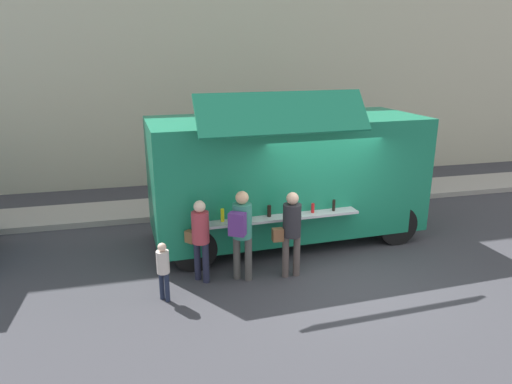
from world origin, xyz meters
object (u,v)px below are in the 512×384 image
at_px(customer_mid_with_backpack, 242,227).
at_px(customer_front_ordering, 291,227).
at_px(child_near_queue, 163,266).
at_px(food_truck_main, 287,174).
at_px(trash_bin, 376,182).
at_px(customer_rear_waiting, 200,234).

bearing_deg(customer_mid_with_backpack, customer_front_ordering, -62.31).
distance_m(customer_mid_with_backpack, child_near_queue, 1.59).
xyz_separation_m(food_truck_main, customer_front_ordering, (-0.49, -1.84, -0.53)).
height_order(trash_bin, customer_front_ordering, customer_front_ordering).
xyz_separation_m(customer_front_ordering, customer_mid_with_backpack, (-0.94, 0.06, 0.07)).
height_order(trash_bin, customer_rear_waiting, customer_rear_waiting).
relative_size(customer_front_ordering, customer_rear_waiting, 1.06).
bearing_deg(customer_mid_with_backpack, trash_bin, -19.11).
bearing_deg(trash_bin, customer_mid_with_backpack, -140.39).
relative_size(trash_bin, customer_rear_waiting, 0.59).
bearing_deg(child_near_queue, customer_front_ordering, -29.16).
relative_size(customer_mid_with_backpack, customer_rear_waiting, 1.10).
height_order(customer_rear_waiting, child_near_queue, customer_rear_waiting).
xyz_separation_m(customer_front_ordering, child_near_queue, (-2.42, -0.34, -0.36)).
height_order(food_truck_main, customer_front_ordering, food_truck_main).
relative_size(food_truck_main, customer_rear_waiting, 3.79).
height_order(customer_mid_with_backpack, customer_rear_waiting, customer_mid_with_backpack).
height_order(customer_front_ordering, child_near_queue, customer_front_ordering).
xyz_separation_m(customer_rear_waiting, child_near_queue, (-0.72, -0.58, -0.30)).
bearing_deg(food_truck_main, child_near_queue, -145.72).
relative_size(customer_front_ordering, customer_mid_with_backpack, 0.96).
distance_m(customer_front_ordering, customer_rear_waiting, 1.71).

